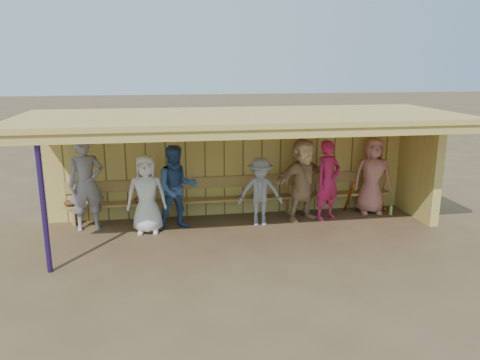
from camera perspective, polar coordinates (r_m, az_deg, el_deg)
name	(u,v)px	position (r m, az deg, el deg)	size (l,w,h in m)	color
ground	(243,232)	(10.01, 0.33, -6.32)	(90.00, 90.00, 0.00)	brown
player_a	(86,184)	(10.42, -18.23, -0.47)	(0.73, 0.48, 2.00)	gray
player_b	(146,194)	(9.93, -11.33, -1.72)	(0.82, 0.53, 1.67)	white
player_c	(177,188)	(10.01, -7.69, -0.96)	(0.89, 0.69, 1.83)	#315387
player_e	(260,192)	(10.22, 2.49, -1.44)	(0.98, 0.56, 1.52)	gray
player_f	(303,179)	(10.64, 7.68, 0.08)	(1.74, 0.55, 1.88)	tan
player_g	(328,180)	(10.74, 10.68, -0.06)	(0.66, 0.44, 1.82)	#BF1E52
player_h	(372,176)	(11.45, 15.83, 0.50)	(0.89, 0.58, 1.82)	#B66F66
dugout_structure	(255,147)	(10.29, 1.84, 4.02)	(8.80, 3.20, 2.50)	#CEB558
bench	(235,194)	(10.90, -0.65, -1.70)	(7.60, 0.34, 0.93)	tan
dugout_equipment	(197,199)	(10.69, -5.20, -2.28)	(7.49, 0.62, 0.80)	orange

